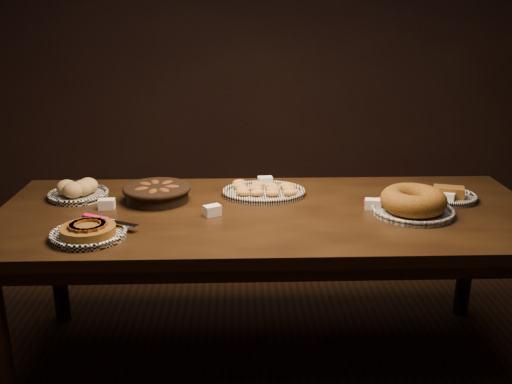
{
  "coord_description": "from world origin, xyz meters",
  "views": [
    {
      "loc": [
        -0.13,
        -2.36,
        1.6
      ],
      "look_at": [
        -0.06,
        0.05,
        0.82
      ],
      "focal_mm": 40.0,
      "sensor_mm": 36.0,
      "label": 1
    }
  ],
  "objects_px": {
    "buffet_table": "(269,226)",
    "madeleine_platter": "(264,191)",
    "bundt_cake_plate": "(413,203)",
    "apple_tart_plate": "(89,232)"
  },
  "relations": [
    {
      "from": "buffet_table",
      "to": "madeleine_platter",
      "type": "xyz_separation_m",
      "value": [
        -0.01,
        0.22,
        0.09
      ]
    },
    {
      "from": "apple_tart_plate",
      "to": "bundt_cake_plate",
      "type": "height_order",
      "value": "bundt_cake_plate"
    },
    {
      "from": "buffet_table",
      "to": "madeleine_platter",
      "type": "relative_size",
      "value": 6.15
    },
    {
      "from": "madeleine_platter",
      "to": "bundt_cake_plate",
      "type": "distance_m",
      "value": 0.69
    },
    {
      "from": "buffet_table",
      "to": "bundt_cake_plate",
      "type": "height_order",
      "value": "bundt_cake_plate"
    },
    {
      "from": "buffet_table",
      "to": "madeleine_platter",
      "type": "bearing_deg",
      "value": 93.47
    },
    {
      "from": "apple_tart_plate",
      "to": "bundt_cake_plate",
      "type": "xyz_separation_m",
      "value": [
        1.34,
        0.22,
        0.02
      ]
    },
    {
      "from": "apple_tart_plate",
      "to": "bundt_cake_plate",
      "type": "bearing_deg",
      "value": 2.63
    },
    {
      "from": "buffet_table",
      "to": "madeleine_platter",
      "type": "height_order",
      "value": "madeleine_platter"
    },
    {
      "from": "bundt_cake_plate",
      "to": "apple_tart_plate",
      "type": "bearing_deg",
      "value": -166.86
    }
  ]
}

